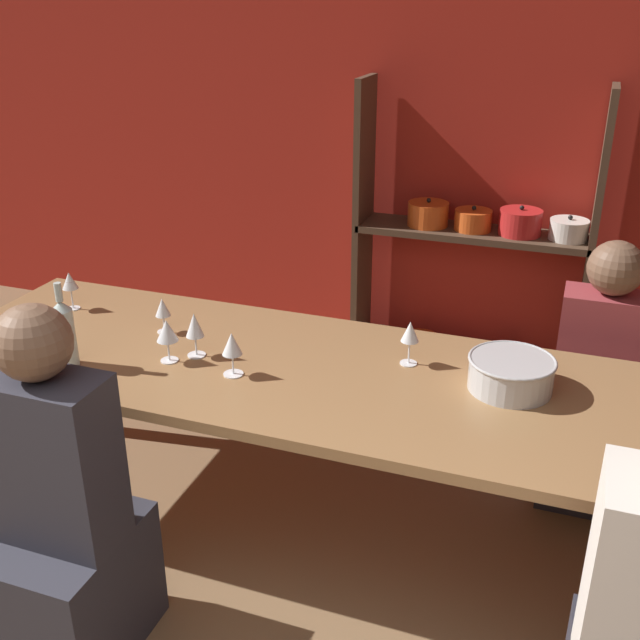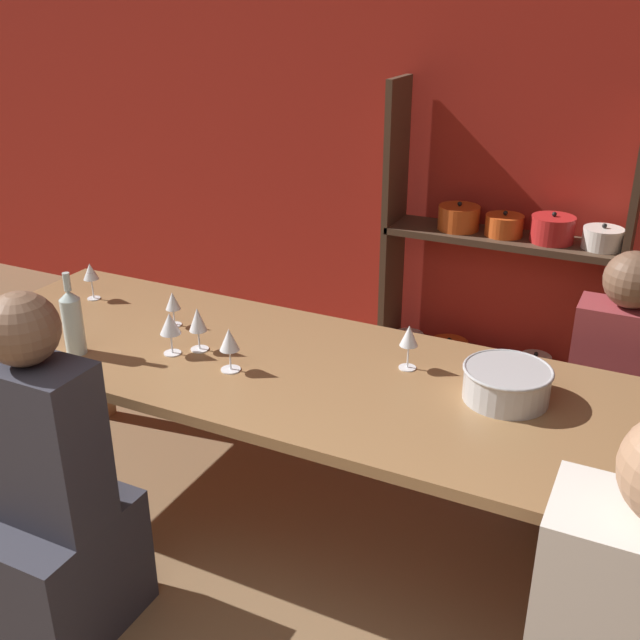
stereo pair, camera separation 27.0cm
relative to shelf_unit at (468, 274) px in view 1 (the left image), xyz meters
The scene contains 13 objects.
wall_back_red 0.92m from the shelf_unit, 157.10° to the left, with size 8.80×0.06×2.70m.
shelf_unit is the anchor object (origin of this frame).
dining_table 1.68m from the shelf_unit, 100.25° to the right, with size 2.89×0.91×0.76m.
mixing_bowl 1.62m from the shelf_unit, 75.91° to the right, with size 0.29×0.29×0.12m.
wine_bottle_green 2.24m from the shelf_unit, 120.58° to the right, with size 0.08×0.08×0.32m.
wine_glass_empty_a 1.88m from the shelf_unit, 106.87° to the right, with size 0.07×0.07×0.16m.
wine_glass_empty_b 1.86m from the shelf_unit, 113.47° to the right, with size 0.07×0.07×0.17m.
wine_glass_empty_c 1.52m from the shelf_unit, 89.13° to the right, with size 0.07×0.07×0.17m.
wine_glass_white_a 1.84m from the shelf_unit, 121.63° to the right, with size 0.06×0.06×0.14m.
wine_glass_red_a 1.96m from the shelf_unit, 114.58° to the right, with size 0.08×0.08×0.16m.
wine_glass_red_b 2.08m from the shelf_unit, 134.37° to the right, with size 0.07×0.07×0.16m.
person_near_a 2.54m from the shelf_unit, 109.12° to the right, with size 0.37×0.47×1.23m.
person_far_a 1.18m from the shelf_unit, 53.62° to the right, with size 0.35×0.43×1.13m.
Camera 1 is at (1.01, -0.24, 2.01)m, focal length 42.00 mm.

